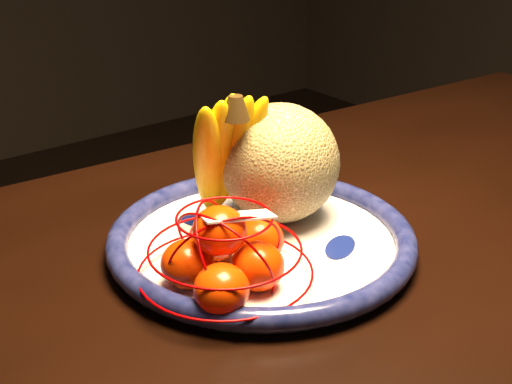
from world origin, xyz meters
TOP-DOWN VIEW (x-y plane):
  - dining_table at (0.01, -0.10)m, footprint 1.48×0.95m
  - fruit_bowl at (-0.13, -0.01)m, footprint 0.35×0.35m
  - cantaloupe at (-0.08, 0.02)m, footprint 0.14×0.14m
  - banana_bunch at (-0.14, 0.05)m, footprint 0.12×0.11m
  - mandarin_bag at (-0.22, -0.06)m, footprint 0.24×0.24m
  - price_tag at (-0.21, -0.07)m, footprint 0.08×0.05m

SIDE VIEW (x-z plane):
  - dining_table at x=0.01m, z-range 0.28..0.99m
  - fruit_bowl at x=-0.13m, z-range 0.71..0.74m
  - mandarin_bag at x=-0.22m, z-range 0.70..0.81m
  - cantaloupe at x=-0.08m, z-range 0.73..0.87m
  - price_tag at x=-0.21m, z-range 0.80..0.81m
  - banana_bunch at x=-0.14m, z-range 0.73..0.90m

